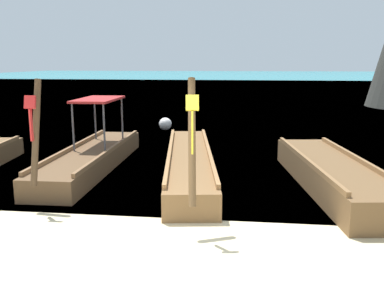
{
  "coord_description": "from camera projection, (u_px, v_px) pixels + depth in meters",
  "views": [
    {
      "loc": [
        1.11,
        -5.3,
        2.77
      ],
      "look_at": [
        0.0,
        3.78,
        0.98
      ],
      "focal_mm": 39.42,
      "sensor_mm": 36.0,
      "label": 1
    }
  ],
  "objects": [
    {
      "name": "longtail_boat_orange_ribbon",
      "position": [
        332.0,
        175.0,
        9.31
      ],
      "size": [
        1.95,
        6.18,
        2.7
      ],
      "color": "brown",
      "rests_on": "ground"
    },
    {
      "name": "sea_water",
      "position": [
        237.0,
        80.0,
        66.01
      ],
      "size": [
        120.0,
        120.0,
        0.0
      ],
      "primitive_type": "plane",
      "color": "teal",
      "rests_on": "ground"
    },
    {
      "name": "longtail_boat_yellow_ribbon",
      "position": [
        189.0,
        163.0,
        10.57
      ],
      "size": [
        1.98,
        7.43,
        2.52
      ],
      "color": "brown",
      "rests_on": "ground"
    },
    {
      "name": "mooring_buoy_near",
      "position": [
        165.0,
        124.0,
        17.24
      ],
      "size": [
        0.52,
        0.52,
        0.52
      ],
      "color": "white",
      "rests_on": "sea_water"
    },
    {
      "name": "ground",
      "position": [
        159.0,
        265.0,
        5.83
      ],
      "size": [
        120.0,
        120.0,
        0.0
      ],
      "primitive_type": "plane",
      "color": "beige"
    },
    {
      "name": "longtail_boat_red_ribbon",
      "position": [
        92.0,
        157.0,
        11.05
      ],
      "size": [
        1.3,
        6.24,
        2.46
      ],
      "color": "brown",
      "rests_on": "ground"
    }
  ]
}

